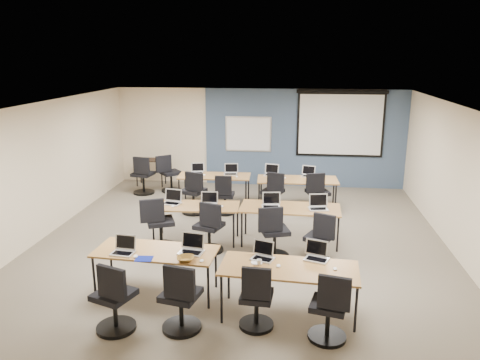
# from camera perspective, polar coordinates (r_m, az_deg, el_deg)

# --- Properties ---
(floor) EXTENTS (8.00, 9.00, 0.02)m
(floor) POSITION_cam_1_polar(r_m,az_deg,el_deg) (9.19, -0.05, -7.99)
(floor) COLOR #6B6354
(floor) RESTS_ON ground
(ceiling) EXTENTS (8.00, 9.00, 0.02)m
(ceiling) POSITION_cam_1_polar(r_m,az_deg,el_deg) (8.50, -0.05, 9.00)
(ceiling) COLOR white
(ceiling) RESTS_ON ground
(wall_back) EXTENTS (8.00, 0.04, 2.70)m
(wall_back) POSITION_cam_1_polar(r_m,az_deg,el_deg) (13.12, 2.35, 5.20)
(wall_back) COLOR beige
(wall_back) RESTS_ON ground
(wall_front) EXTENTS (8.00, 0.04, 2.70)m
(wall_front) POSITION_cam_1_polar(r_m,az_deg,el_deg) (4.61, -7.09, -14.29)
(wall_front) COLOR beige
(wall_front) RESTS_ON ground
(wall_left) EXTENTS (0.04, 9.00, 2.70)m
(wall_left) POSITION_cam_1_polar(r_m,az_deg,el_deg) (10.04, -23.35, 0.87)
(wall_left) COLOR beige
(wall_left) RESTS_ON ground
(wall_right) EXTENTS (0.04, 9.00, 2.70)m
(wall_right) POSITION_cam_1_polar(r_m,az_deg,el_deg) (9.18, 25.57, -0.63)
(wall_right) COLOR beige
(wall_right) RESTS_ON ground
(blue_accent_panel) EXTENTS (5.50, 0.04, 2.70)m
(blue_accent_panel) POSITION_cam_1_polar(r_m,az_deg,el_deg) (13.06, 7.84, 5.02)
(blue_accent_panel) COLOR #3D5977
(blue_accent_panel) RESTS_ON wall_back
(whiteboard) EXTENTS (1.28, 0.03, 0.98)m
(whiteboard) POSITION_cam_1_polar(r_m,az_deg,el_deg) (13.06, 1.01, 5.61)
(whiteboard) COLOR silver
(whiteboard) RESTS_ON wall_back
(projector_screen) EXTENTS (2.40, 0.10, 1.82)m
(projector_screen) POSITION_cam_1_polar(r_m,az_deg,el_deg) (12.96, 12.16, 7.15)
(projector_screen) COLOR black
(projector_screen) RESTS_ON wall_back
(training_table_front_left) EXTENTS (1.85, 0.77, 0.73)m
(training_table_front_left) POSITION_cam_1_polar(r_m,az_deg,el_deg) (7.29, -10.22, -8.75)
(training_table_front_left) COLOR brown
(training_table_front_left) RESTS_ON floor
(training_table_front_right) EXTENTS (1.92, 0.80, 0.73)m
(training_table_front_right) POSITION_cam_1_polar(r_m,az_deg,el_deg) (6.68, 5.97, -10.86)
(training_table_front_right) COLOR #AA673C
(training_table_front_right) RESTS_ON floor
(training_table_mid_left) EXTENTS (1.70, 0.71, 0.73)m
(training_table_mid_left) POSITION_cam_1_polar(r_m,az_deg,el_deg) (9.25, -5.41, -3.38)
(training_table_mid_left) COLOR #A37044
(training_table_mid_left) RESTS_ON floor
(training_table_mid_right) EXTENTS (1.93, 0.80, 0.73)m
(training_table_mid_right) POSITION_cam_1_polar(r_m,az_deg,el_deg) (9.14, 6.12, -3.58)
(training_table_mid_right) COLOR brown
(training_table_mid_right) RESTS_ON floor
(training_table_back_left) EXTENTS (1.75, 0.73, 0.73)m
(training_table_back_left) POSITION_cam_1_polar(r_m,az_deg,el_deg) (11.48, -3.15, 0.34)
(training_table_back_left) COLOR #9B6534
(training_table_back_left) RESTS_ON floor
(training_table_back_right) EXTENTS (1.89, 0.79, 0.73)m
(training_table_back_right) POSITION_cam_1_polar(r_m,az_deg,el_deg) (11.20, 7.01, -0.10)
(training_table_back_right) COLOR olive
(training_table_back_right) RESTS_ON floor
(laptop_0) EXTENTS (0.33, 0.28, 0.25)m
(laptop_0) POSITION_cam_1_polar(r_m,az_deg,el_deg) (7.27, -13.99, -8.14)
(laptop_0) COLOR #B1B1B1
(laptop_0) RESTS_ON training_table_front_left
(mouse_0) EXTENTS (0.06, 0.10, 0.04)m
(mouse_0) POSITION_cam_1_polar(r_m,az_deg,el_deg) (7.09, -12.60, -9.07)
(mouse_0) COLOR white
(mouse_0) RESTS_ON training_table_front_left
(task_chair_0) EXTENTS (0.56, 0.54, 1.01)m
(task_chair_0) POSITION_cam_1_polar(r_m,az_deg,el_deg) (6.60, -15.08, -14.30)
(task_chair_0) COLOR black
(task_chair_0) RESTS_ON floor
(laptop_1) EXTENTS (0.36, 0.30, 0.27)m
(laptop_1) POSITION_cam_1_polar(r_m,az_deg,el_deg) (7.12, -5.92, -8.20)
(laptop_1) COLOR #B2B2B2
(laptop_1) RESTS_ON training_table_front_left
(mouse_1) EXTENTS (0.06, 0.09, 0.03)m
(mouse_1) POSITION_cam_1_polar(r_m,az_deg,el_deg) (6.82, -4.70, -9.79)
(mouse_1) COLOR white
(mouse_1) RESTS_ON training_table_front_left
(task_chair_1) EXTENTS (0.53, 0.53, 1.01)m
(task_chair_1) POSITION_cam_1_polar(r_m,az_deg,el_deg) (6.45, -7.24, -14.64)
(task_chair_1) COLOR black
(task_chair_1) RESTS_ON floor
(laptop_2) EXTENTS (0.32, 0.27, 0.24)m
(laptop_2) POSITION_cam_1_polar(r_m,az_deg,el_deg) (6.89, 2.81, -9.04)
(laptop_2) COLOR silver
(laptop_2) RESTS_ON training_table_front_right
(mouse_2) EXTENTS (0.08, 0.11, 0.03)m
(mouse_2) POSITION_cam_1_polar(r_m,az_deg,el_deg) (6.66, 4.71, -10.39)
(mouse_2) COLOR white
(mouse_2) RESTS_ON training_table_front_right
(task_chair_2) EXTENTS (0.48, 0.48, 0.96)m
(task_chair_2) POSITION_cam_1_polar(r_m,az_deg,el_deg) (6.47, 2.02, -14.67)
(task_chair_2) COLOR black
(task_chair_2) RESTS_ON floor
(laptop_3) EXTENTS (0.33, 0.28, 0.25)m
(laptop_3) POSITION_cam_1_polar(r_m,az_deg,el_deg) (6.95, 9.31, -8.96)
(laptop_3) COLOR #B9B9C3
(laptop_3) RESTS_ON training_table_front_right
(mouse_3) EXTENTS (0.07, 0.10, 0.03)m
(mouse_3) POSITION_cam_1_polar(r_m,az_deg,el_deg) (6.69, 11.51, -10.56)
(mouse_3) COLOR white
(mouse_3) RESTS_ON training_table_front_right
(task_chair_3) EXTENTS (0.50, 0.50, 0.99)m
(task_chair_3) POSITION_cam_1_polar(r_m,az_deg,el_deg) (6.32, 10.85, -15.60)
(task_chair_3) COLOR black
(task_chair_3) RESTS_ON floor
(laptop_4) EXTENTS (0.35, 0.30, 0.27)m
(laptop_4) POSITION_cam_1_polar(r_m,az_deg,el_deg) (9.41, -8.25, -2.43)
(laptop_4) COLOR silver
(laptop_4) RESTS_ON training_table_mid_left
(mouse_4) EXTENTS (0.06, 0.10, 0.03)m
(mouse_4) POSITION_cam_1_polar(r_m,az_deg,el_deg) (9.20, -8.19, -3.19)
(mouse_4) COLOR white
(mouse_4) RESTS_ON training_table_mid_left
(task_chair_4) EXTENTS (0.59, 0.55, 1.03)m
(task_chair_4) POSITION_cam_1_polar(r_m,az_deg,el_deg) (9.04, -9.86, -5.71)
(task_chair_4) COLOR black
(task_chair_4) RESTS_ON floor
(laptop_5) EXTENTS (0.33, 0.28, 0.25)m
(laptop_5) POSITION_cam_1_polar(r_m,az_deg,el_deg) (9.22, -3.83, -2.70)
(laptop_5) COLOR #A8A8B1
(laptop_5) RESTS_ON training_table_mid_left
(mouse_5) EXTENTS (0.07, 0.11, 0.04)m
(mouse_5) POSITION_cam_1_polar(r_m,az_deg,el_deg) (9.11, -2.23, -3.22)
(mouse_5) COLOR white
(mouse_5) RESTS_ON training_table_mid_left
(task_chair_5) EXTENTS (0.54, 0.53, 1.01)m
(task_chair_5) POSITION_cam_1_polar(r_m,az_deg,el_deg) (8.77, -3.74, -6.25)
(task_chair_5) COLOR black
(task_chair_5) RESTS_ON floor
(laptop_6) EXTENTS (0.35, 0.30, 0.27)m
(laptop_6) POSITION_cam_1_polar(r_m,az_deg,el_deg) (9.13, 3.81, -2.85)
(laptop_6) COLOR #BDBDBD
(laptop_6) RESTS_ON training_table_mid_right
(mouse_6) EXTENTS (0.08, 0.11, 0.04)m
(mouse_6) POSITION_cam_1_polar(r_m,az_deg,el_deg) (8.95, 5.06, -3.61)
(mouse_6) COLOR white
(mouse_6) RESTS_ON training_table_mid_right
(task_chair_6) EXTENTS (0.56, 0.54, 1.02)m
(task_chair_6) POSITION_cam_1_polar(r_m,az_deg,el_deg) (8.51, 4.11, -6.88)
(task_chair_6) COLOR black
(task_chair_6) RESTS_ON floor
(laptop_7) EXTENTS (0.36, 0.31, 0.27)m
(laptop_7) POSITION_cam_1_polar(r_m,az_deg,el_deg) (9.11, 9.53, -3.06)
(laptop_7) COLOR #ACACB1
(laptop_7) RESTS_ON training_table_mid_right
(mouse_7) EXTENTS (0.08, 0.11, 0.04)m
(mouse_7) POSITION_cam_1_polar(r_m,az_deg,el_deg) (9.05, 10.53, -3.58)
(mouse_7) COLOR white
(mouse_7) RESTS_ON training_table_mid_right
(task_chair_7) EXTENTS (0.51, 0.48, 0.96)m
(task_chair_7) POSITION_cam_1_polar(r_m,az_deg,el_deg) (8.44, 9.68, -7.47)
(task_chair_7) COLOR black
(task_chair_7) RESTS_ON floor
(laptop_8) EXTENTS (0.32, 0.27, 0.24)m
(laptop_8) POSITION_cam_1_polar(r_m,az_deg,el_deg) (11.72, -5.25, 1.15)
(laptop_8) COLOR silver
(laptop_8) RESTS_ON training_table_back_left
(mouse_8) EXTENTS (0.07, 0.10, 0.03)m
(mouse_8) POSITION_cam_1_polar(r_m,az_deg,el_deg) (11.48, -4.39, 0.62)
(mouse_8) COLOR white
(mouse_8) RESTS_ON training_table_back_left
(task_chair_8) EXTENTS (0.58, 0.56, 1.03)m
(task_chair_8) POSITION_cam_1_polar(r_m,az_deg,el_deg) (10.88, -5.67, -1.94)
(task_chair_8) COLOR black
(task_chair_8) RESTS_ON floor
(laptop_9) EXTENTS (0.33, 0.28, 0.25)m
(laptop_9) POSITION_cam_1_polar(r_m,az_deg,el_deg) (11.55, -1.13, 1.02)
(laptop_9) COLOR silver
(laptop_9) RESTS_ON training_table_back_left
(mouse_9) EXTENTS (0.07, 0.10, 0.03)m
(mouse_9) POSITION_cam_1_polar(r_m,az_deg,el_deg) (11.29, -0.39, 0.41)
(mouse_9) COLOR white
(mouse_9) RESTS_ON training_table_back_left
(task_chair_9) EXTENTS (0.47, 0.47, 0.95)m
(task_chair_9) POSITION_cam_1_polar(r_m,az_deg,el_deg) (10.80, -1.90, -2.21)
(task_chair_9) COLOR black
(task_chair_9) RESTS_ON floor
(laptop_10) EXTENTS (0.35, 0.29, 0.26)m
(laptop_10) POSITION_cam_1_polar(r_m,az_deg,el_deg) (11.49, 3.88, 0.92)
(laptop_10) COLOR #9E9EAB
(laptop_10) RESTS_ON training_table_back_right
(mouse_10) EXTENTS (0.06, 0.09, 0.03)m
(mouse_10) POSITION_cam_1_polar(r_m,az_deg,el_deg) (11.24, 5.48, 0.27)
(mouse_10) COLOR white
(mouse_10) RESTS_ON training_table_back_right
(task_chair_10) EXTENTS (0.53, 0.51, 0.99)m
(task_chair_10) POSITION_cam_1_polar(r_m,az_deg,el_deg) (10.96, 4.08, -1.89)
(task_chair_10) COLOR black
(task_chair_10) RESTS_ON floor
(laptop_11) EXTENTS (0.33, 0.28, 0.25)m
(laptop_11) POSITION_cam_1_polar(r_m,az_deg,el_deg) (11.47, 8.37, 0.75)
(laptop_11) COLOR #A2A2AE
(laptop_11) RESTS_ON training_table_back_right
(mouse_11) EXTENTS (0.08, 0.11, 0.04)m
(mouse_11) POSITION_cam_1_polar(r_m,az_deg,el_deg) (11.28, 9.63, 0.20)
(mouse_11) COLOR white
(mouse_11) RESTS_ON training_table_back_right
(task_chair_11) EXTENTS (0.56, 0.54, 1.02)m
(task_chair_11) POSITION_cam_1_polar(r_m,az_deg,el_deg) (10.93, 9.35, -2.03)
(task_chair_11) COLOR black
(task_chair_11) RESTS_ON floor
(blue_mousepad) EXTENTS (0.26, 0.23, 0.01)m
(blue_mousepad) POSITION_cam_1_polar(r_m,az_deg,el_deg) (7.02, -11.63, -9.38)
(blue_mousepad) COLOR navy
(blue_mousepad) RESTS_ON training_table_front_left
(snack_bowl) EXTENTS (0.33, 0.33, 0.07)m
(snack_bowl) POSITION_cam_1_polar(r_m,az_deg,el_deg) (6.85, -6.66, -9.48)
(snack_bowl) COLOR brown
(snack_bowl) RESTS_ON training_table_front_left
(snack_plate) EXTENTS (0.18, 0.18, 0.01)m
(snack_plate) POSITION_cam_1_polar(r_m,az_deg,el_deg) (6.76, 2.06, -10.02)
(snack_plate) COLOR white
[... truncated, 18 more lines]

